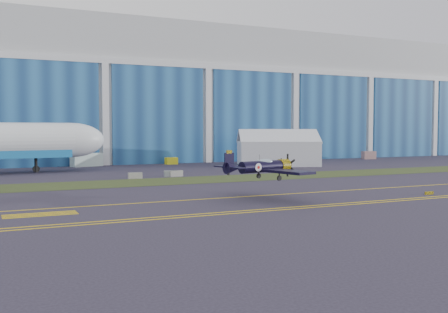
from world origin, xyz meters
name	(u,v)px	position (x,y,z in m)	size (l,w,h in m)	color
ground	(201,193)	(0.00, 0.00, 0.00)	(260.00, 260.00, 0.00)	#302B3B
grass_median	(162,181)	(0.00, 14.00, 0.02)	(260.00, 10.00, 0.02)	#475128
hangar	(84,96)	(0.00, 71.79, 14.96)	(220.00, 45.70, 30.00)	silver
taxiway_centreline	(220,198)	(0.00, -5.00, 0.01)	(200.00, 0.20, 0.02)	yellow
edge_line_near	(265,211)	(0.00, -14.50, 0.01)	(80.00, 0.20, 0.02)	yellow
edge_line_far	(259,209)	(0.00, -13.50, 0.01)	(80.00, 0.20, 0.02)	yellow
hold_short_ladder	(40,214)	(-18.00, -8.10, 0.01)	(6.00, 2.40, 0.02)	yellow
guard_board_right	(429,193)	(22.00, -12.00, 0.17)	(1.20, 0.15, 0.35)	yellow
warbird	(261,167)	(3.41, -7.70, 3.36)	(12.12, 13.66, 3.51)	black
tent	(277,147)	(30.88, 35.18, 3.59)	(18.56, 16.29, 7.17)	white
shipping_container	(87,160)	(-4.03, 47.83, 1.27)	(5.84, 2.34, 2.53)	silver
tug	(171,161)	(12.63, 46.46, 0.70)	(2.39, 1.50, 1.40)	yellow
gse_box	(369,155)	(61.35, 44.02, 0.93)	(3.11, 1.66, 1.87)	#A47B7A
barrier_a	(135,176)	(-2.32, 19.32, 0.45)	(2.00, 0.60, 0.90)	gray
barrier_b	(171,174)	(3.50, 20.51, 0.45)	(2.00, 0.60, 0.90)	gray
barrier_c	(176,174)	(4.28, 20.24, 0.45)	(2.00, 0.60, 0.90)	#999691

